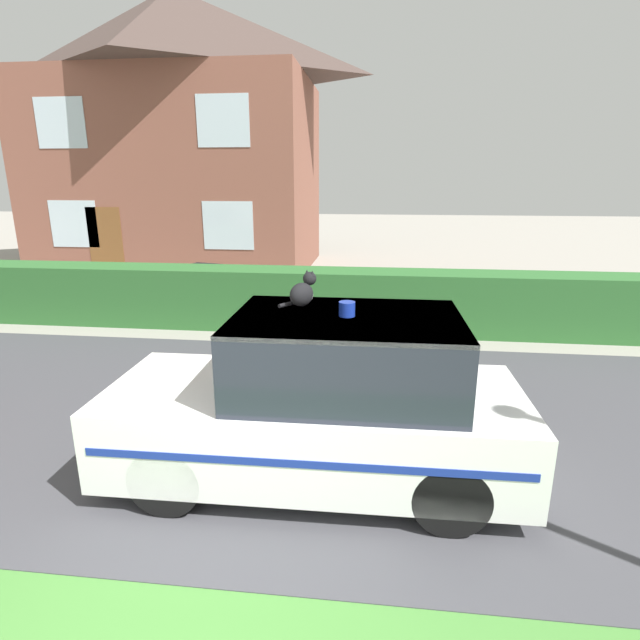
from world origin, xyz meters
TOP-DOWN VIEW (x-y plane):
  - road_strip at (0.00, 3.79)m, footprint 28.00×5.55m
  - garden_hedge at (0.58, 7.61)m, footprint 15.22×0.90m
  - police_car at (0.68, 2.54)m, footprint 3.95×1.66m
  - cat at (0.51, 2.36)m, footprint 0.33×0.29m
  - house_left at (-5.17, 14.39)m, footprint 8.56×5.90m
  - wheelie_bin at (-2.45, 7.97)m, footprint 0.80×0.81m

SIDE VIEW (x-z plane):
  - road_strip at x=0.00m, z-range 0.00..0.01m
  - wheelie_bin at x=-2.45m, z-range 0.00..1.15m
  - garden_hedge at x=0.58m, z-range 0.00..1.17m
  - police_car at x=0.68m, z-range -0.10..1.69m
  - cat at x=0.51m, z-range 1.78..2.08m
  - house_left at x=-5.17m, z-range 0.09..8.39m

